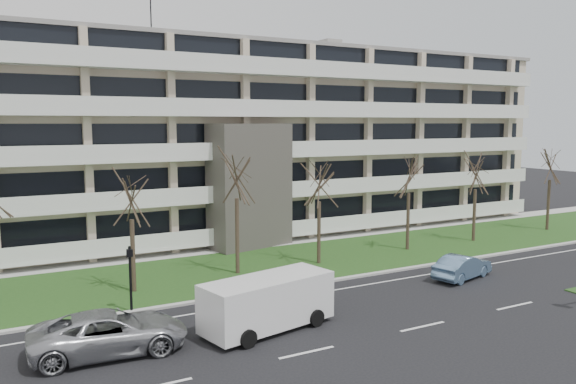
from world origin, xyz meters
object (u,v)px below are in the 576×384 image
blue_sedan (462,267)px  pedestrian_signal (130,270)px  white_van (269,298)px  silver_pickup (110,332)px

blue_sedan → pedestrian_signal: pedestrian_signal is taller
blue_sedan → white_van: size_ratio=0.68×
blue_sedan → pedestrian_signal: size_ratio=1.33×
silver_pickup → blue_sedan: size_ratio=1.41×
silver_pickup → blue_sedan: (20.24, 1.21, -0.13)m
blue_sedan → silver_pickup: bearing=78.8°
silver_pickup → white_van: bearing=-91.1°
blue_sedan → white_van: 13.68m
blue_sedan → pedestrian_signal: bearing=65.5°
blue_sedan → white_van: (-13.54, -1.87, 0.69)m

